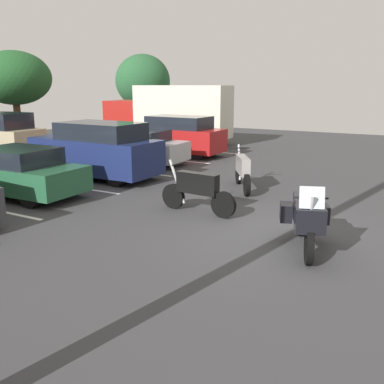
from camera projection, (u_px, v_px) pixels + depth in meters
ground at (275, 238)px, 9.56m from camera, size 44.00×44.00×0.10m
motorcycle_touring at (306, 217)px, 8.57m from camera, size 2.17×1.23×1.43m
motorcycle_second at (243, 170)px, 13.64m from camera, size 2.03×1.33×1.29m
motorcycle_third at (197, 190)px, 11.13m from camera, size 0.62×2.18×1.31m
car_green at (13, 172)px, 12.89m from camera, size 1.93×4.62×1.42m
car_navy at (96, 150)px, 15.34m from camera, size 1.96×4.73×1.93m
car_silver at (135, 147)px, 18.07m from camera, size 1.96×4.46×1.39m
car_red at (178, 136)px, 20.24m from camera, size 1.82×4.33×1.79m
box_truck at (171, 114)px, 24.04m from camera, size 3.13×7.08×3.13m
tree_center_right at (14, 78)px, 23.90m from camera, size 3.98×3.98×4.97m
tree_rear at (143, 81)px, 33.55m from camera, size 4.14×4.14×5.42m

